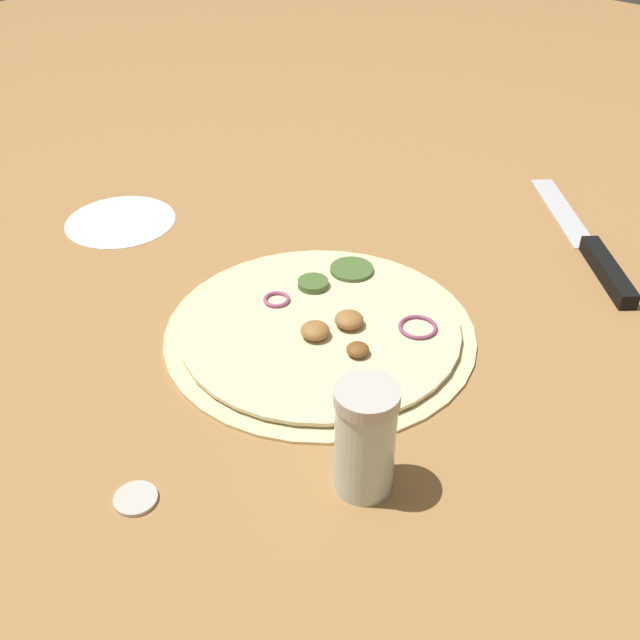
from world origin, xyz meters
TOP-DOWN VIEW (x-y plane):
  - ground_plane at (0.00, 0.00)m, footprint 3.00×3.00m
  - pizza at (-0.00, -0.00)m, footprint 0.32×0.32m
  - knife at (-0.14, -0.32)m, footprint 0.24×0.24m
  - spice_jar at (-0.16, 0.12)m, footprint 0.05×0.05m
  - loose_cap at (-0.04, 0.26)m, footprint 0.03×0.03m
  - flour_patch at (0.34, -0.00)m, footprint 0.14×0.14m

SIDE VIEW (x-z plane):
  - ground_plane at x=0.00m, z-range 0.00..0.00m
  - flour_patch at x=0.34m, z-range 0.00..0.00m
  - loose_cap at x=-0.04m, z-range 0.00..0.01m
  - pizza at x=0.00m, z-range -0.01..0.02m
  - knife at x=-0.14m, z-range 0.00..0.02m
  - spice_jar at x=-0.16m, z-range 0.00..0.10m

